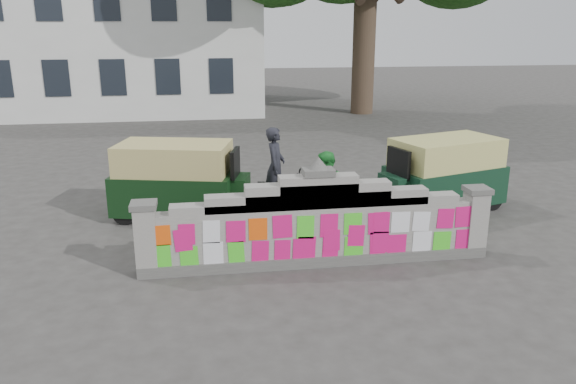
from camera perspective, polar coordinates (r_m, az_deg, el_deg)
The scene contains 8 objects.
ground at distance 10.40m, azimuth 2.96°, elevation -7.28°, with size 100.00×100.00×0.00m, color #383533.
parapet_wall at distance 10.12m, azimuth 3.03°, elevation -3.41°, with size 6.48×0.44×2.01m.
building at distance 31.70m, azimuth -18.61°, elevation 15.35°, with size 16.00×10.00×8.90m.
cyclist_bike at distance 12.89m, azimuth -1.27°, elevation -0.02°, with size 0.70×2.00×1.05m, color black.
cyclist_rider at distance 12.79m, azimuth -1.28°, elevation 1.54°, with size 0.65×0.43×1.78m, color black.
pedestrian at distance 11.99m, azimuth 3.93°, elevation 0.18°, with size 0.81×0.63×1.66m, color green.
rickshaw_left at distance 12.83m, azimuth -11.05°, elevation 1.26°, with size 3.19×2.02×1.71m.
rickshaw_right at distance 13.64m, azimuth 15.41°, elevation 1.86°, with size 3.16×2.14×1.70m.
Camera 1 is at (-1.98, -9.31, 4.19)m, focal length 35.00 mm.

